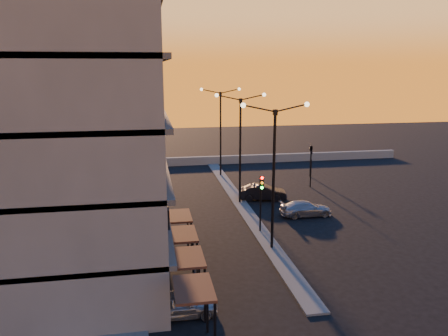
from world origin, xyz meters
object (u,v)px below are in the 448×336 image
traffic_light_main (261,194)px  car_wagon (306,208)px  streetlamp_mid (240,140)px  car_hatchback (180,304)px  car_sedan (263,192)px

traffic_light_main → car_wagon: traffic_light_main is taller
streetlamp_mid → car_hatchback: size_ratio=2.63×
car_hatchback → streetlamp_mid: bearing=-20.3°
streetlamp_mid → car_wagon: bearing=-42.6°
traffic_light_main → car_wagon: (4.50, 2.99, -2.28)m
car_hatchback → car_wagon: size_ratio=0.87×
streetlamp_mid → car_sedan: bearing=16.0°
streetlamp_mid → car_hatchback: streetlamp_mid is taller
car_wagon → streetlamp_mid: bearing=46.5°
traffic_light_main → car_sedan: size_ratio=1.01×
traffic_light_main → car_sedan: (2.23, 7.77, -2.20)m
traffic_light_main → car_hatchback: traffic_light_main is taller
car_sedan → car_hatchback: bearing=163.4°
traffic_light_main → car_wagon: 5.86m
car_hatchback → car_wagon: 16.80m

